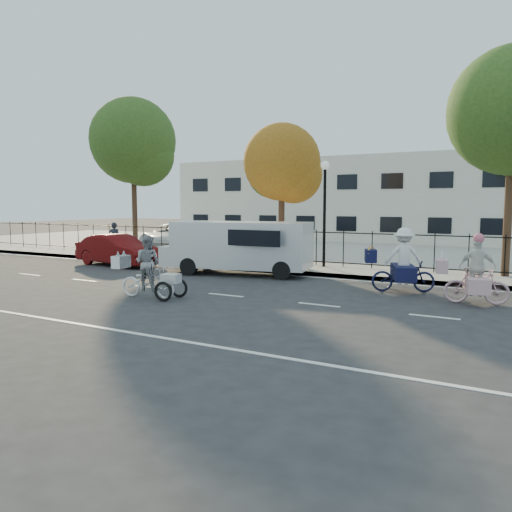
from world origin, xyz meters
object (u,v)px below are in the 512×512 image
Objects in this scene: unicorn_bike at (475,278)px; pedestrian at (114,239)px; lot_car_a at (201,238)px; lot_car_b at (174,236)px; red_sedan at (117,250)px; lot_car_c at (247,240)px; bull_bike at (402,266)px; white_van at (239,245)px; lamppost at (325,195)px; zebra_trike at (148,274)px.

unicorn_bike is 17.58m from pedestrian.
lot_car_a is (-15.38, 8.88, 0.06)m from unicorn_bike.
unicorn_bike is at bearing -40.68° from lot_car_b.
red_sedan reaches higher than lot_car_c.
unicorn_bike reaches higher than red_sedan.
unicorn_bike is 0.89× the size of bull_bike.
lot_car_c is (-10.36, 8.30, -0.06)m from bull_bike.
white_van reaches higher than pedestrian.
unicorn_bike reaches higher than lot_car_b.
white_van is (-8.65, 1.88, 0.41)m from unicorn_bike.
red_sedan is 0.97× the size of lot_car_a.
lamppost is 2.01× the size of zebra_trike.
red_sedan is at bearing -106.79° from lot_car_c.
lot_car_a is (-9.19, 4.29, -2.33)m from lamppost.
lamppost is 1.03× the size of red_sedan.
unicorn_bike is at bearing -36.56° from lamppost.
lot_car_a is 0.82× the size of lot_car_b.
lot_car_a is 2.85m from lot_car_c.
bull_bike is 16.09m from lot_car_b.
red_sedan is at bearing 66.04° from bull_bike.
lot_car_c is at bearing 41.28° from unicorn_bike.
lot_car_b is at bearing 22.43° from red_sedan.
white_van is 1.44× the size of red_sedan.
lot_car_a is at bearing 19.45° from lot_car_b.
bull_bike is 15.23m from pedestrian.
bull_bike reaches higher than lot_car_b.
bull_bike reaches higher than pedestrian.
lot_car_a is at bearing 38.05° from bull_bike.
lot_car_b is (-8.21, 11.63, 0.18)m from zebra_trike.
pedestrian is (-17.16, 3.82, 0.26)m from unicorn_bike.
bull_bike is (-2.20, 0.98, 0.08)m from unicorn_bike.
lamppost reaches higher than red_sedan.
white_van is 1.69× the size of lot_car_c.
lamppost reaches higher than pedestrian.
bull_bike is at bearing -40.90° from lot_car_b.
lamppost is at bearing 159.83° from pedestrian.
zebra_trike is at bearing -65.93° from lot_car_a.
lamppost is 8.25m from lot_car_c.
lamppost is 10.40m from lot_car_a.
red_sedan is 3.20m from pedestrian.
unicorn_bike is at bearing -90.06° from red_sedan.
lot_car_c is at bearing 106.98° from white_van.
lamppost is at bearing -33.03° from lot_car_b.
bull_bike is at bearing -61.65° from zebra_trike.
white_van is 1.14× the size of lot_car_b.
lot_car_a reaches higher than lot_car_c.
zebra_trike is 14.23m from lot_car_b.
zebra_trike is 0.36× the size of white_van.
lot_car_c is at bearing -154.31° from pedestrian.
red_sedan is 0.79× the size of lot_car_b.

